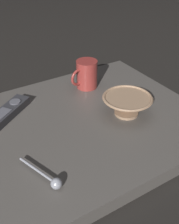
{
  "coord_description": "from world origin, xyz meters",
  "views": [
    {
      "loc": [
        -0.58,
        0.35,
        0.52
      ],
      "look_at": [
        -0.0,
        -0.01,
        0.06
      ],
      "focal_mm": 45.66,
      "sensor_mm": 36.0,
      "label": 1
    }
  ],
  "objects_px": {
    "coffee_mug": "(86,74)",
    "teaspoon": "(52,181)",
    "cereal_bowl": "(127,104)",
    "tv_remote_near": "(5,114)"
  },
  "relations": [
    {
      "from": "cereal_bowl",
      "to": "teaspoon",
      "type": "bearing_deg",
      "value": 113.47
    },
    {
      "from": "coffee_mug",
      "to": "teaspoon",
      "type": "bearing_deg",
      "value": 139.08
    },
    {
      "from": "tv_remote_near",
      "to": "teaspoon",
      "type": "bearing_deg",
      "value": -178.92
    },
    {
      "from": "coffee_mug",
      "to": "teaspoon",
      "type": "xyz_separation_m",
      "value": [
        -0.34,
        0.29,
        -0.04
      ]
    },
    {
      "from": "teaspoon",
      "to": "tv_remote_near",
      "type": "bearing_deg",
      "value": 1.08
    },
    {
      "from": "teaspoon",
      "to": "cereal_bowl",
      "type": "bearing_deg",
      "value": -66.53
    },
    {
      "from": "cereal_bowl",
      "to": "coffee_mug",
      "type": "relative_size",
      "value": 1.4
    },
    {
      "from": "coffee_mug",
      "to": "teaspoon",
      "type": "relative_size",
      "value": 0.82
    },
    {
      "from": "coffee_mug",
      "to": "tv_remote_near",
      "type": "xyz_separation_m",
      "value": [
        -0.04,
        0.3,
        -0.04
      ]
    },
    {
      "from": "teaspoon",
      "to": "tv_remote_near",
      "type": "xyz_separation_m",
      "value": [
        0.3,
        0.01,
        -0.0
      ]
    }
  ]
}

